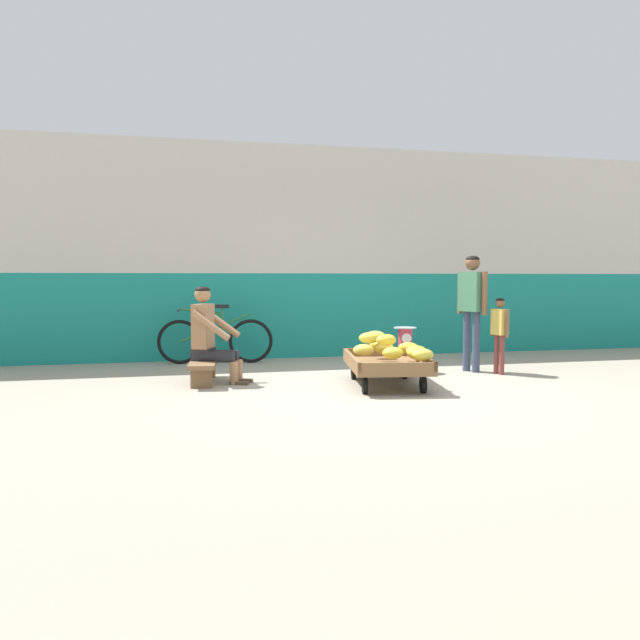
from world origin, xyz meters
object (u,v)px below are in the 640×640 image
(low_bench, at_px, (204,366))
(bicycle_near_left, at_px, (215,339))
(vendor_seated, at_px, (210,335))
(customer_child, at_px, (500,327))
(banana_cart, at_px, (386,365))
(plastic_crate, at_px, (405,361))
(shopping_bag, at_px, (407,367))
(customer_adult, at_px, (472,300))
(weighing_scale, at_px, (405,338))

(low_bench, distance_m, bicycle_near_left, 1.73)
(vendor_seated, distance_m, customer_child, 3.67)
(banana_cart, distance_m, plastic_crate, 1.16)
(vendor_seated, height_order, shopping_bag, vendor_seated)
(vendor_seated, distance_m, customer_adult, 3.45)
(bicycle_near_left, bearing_deg, vendor_seated, -95.96)
(low_bench, xyz_separation_m, customer_adult, (3.50, 0.09, 0.75))
(shopping_bag, bearing_deg, plastic_crate, 72.35)
(plastic_crate, bearing_deg, weighing_scale, -90.00)
(plastic_crate, xyz_separation_m, shopping_bag, (-0.13, -0.40, -0.03))
(weighing_scale, xyz_separation_m, bicycle_near_left, (-2.37, 1.44, -0.10))
(customer_adult, xyz_separation_m, shopping_bag, (-1.00, -0.23, -0.83))
(plastic_crate, distance_m, bicycle_near_left, 2.78)
(vendor_seated, bearing_deg, customer_adult, 2.05)
(banana_cart, bearing_deg, weighing_scale, 58.30)
(weighing_scale, distance_m, customer_adult, 1.02)
(banana_cart, height_order, weighing_scale, weighing_scale)
(vendor_seated, xyz_separation_m, bicycle_near_left, (0.18, 1.74, -0.21))
(banana_cart, bearing_deg, bicycle_near_left, 126.01)
(plastic_crate, bearing_deg, banana_cart, -121.67)
(banana_cart, bearing_deg, shopping_bag, 50.56)
(low_bench, bearing_deg, shopping_bag, -3.25)
(low_bench, bearing_deg, customer_child, -3.25)
(customer_child, bearing_deg, low_bench, 176.75)
(plastic_crate, bearing_deg, shopping_bag, -107.65)
(weighing_scale, relative_size, customer_adult, 0.20)
(customer_adult, bearing_deg, plastic_crate, 168.83)
(shopping_bag, bearing_deg, low_bench, 176.75)
(customer_child, bearing_deg, plastic_crate, 156.91)
(bicycle_near_left, relative_size, customer_child, 1.69)
(plastic_crate, distance_m, weighing_scale, 0.30)
(low_bench, distance_m, shopping_bag, 2.51)
(low_bench, xyz_separation_m, vendor_seated, (0.08, -0.03, 0.37))
(shopping_bag, bearing_deg, banana_cart, -129.44)
(banana_cart, relative_size, vendor_seated, 1.37)
(banana_cart, xyz_separation_m, weighing_scale, (0.61, 0.98, 0.21))
(low_bench, distance_m, weighing_scale, 2.66)
(banana_cart, xyz_separation_m, customer_child, (1.72, 0.51, 0.37))
(weighing_scale, bearing_deg, customer_adult, -11.10)
(customer_adult, bearing_deg, weighing_scale, 168.90)
(low_bench, bearing_deg, customer_adult, 1.45)
(vendor_seated, height_order, customer_child, vendor_seated)
(plastic_crate, relative_size, weighing_scale, 1.20)
(plastic_crate, xyz_separation_m, weighing_scale, (-0.00, -0.00, 0.30))
(banana_cart, distance_m, customer_adult, 1.83)
(shopping_bag, bearing_deg, customer_adult, 13.05)
(plastic_crate, height_order, customer_child, customer_child)
(vendor_seated, xyz_separation_m, customer_child, (3.66, -0.18, 0.04))
(shopping_bag, bearing_deg, vendor_seated, 177.44)
(weighing_scale, height_order, customer_adult, customer_adult)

